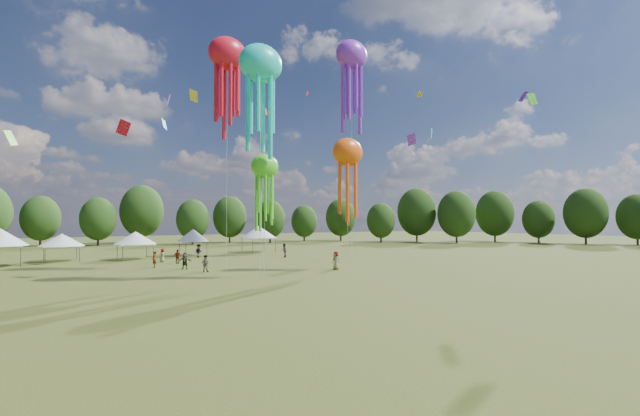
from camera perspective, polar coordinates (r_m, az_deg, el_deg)
ground at (r=20.16m, az=35.06°, el=-16.41°), size 300.00×300.00×0.00m
spectator_near at (r=46.33m, az=-14.73°, el=-7.01°), size 1.06×1.04×1.72m
spectators_far at (r=55.99m, az=-12.60°, el=-6.03°), size 19.48×24.36×1.93m
festival_tents at (r=65.51m, az=-21.91°, el=-3.40°), size 40.19×9.97×4.35m
show_kites at (r=50.65m, az=-9.77°, el=15.20°), size 50.60×18.55×32.23m
small_kites at (r=57.66m, az=-15.78°, el=22.70°), size 81.64×54.29×44.21m
treeline at (r=70.88m, az=-22.79°, el=-0.46°), size 201.57×95.24×13.43m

